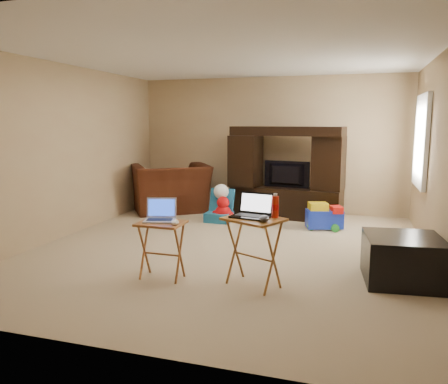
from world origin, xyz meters
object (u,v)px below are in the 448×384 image
(tray_table_left, at_px, (162,250))
(laptop_left, at_px, (159,210))
(water_bottle, at_px, (275,207))
(push_toy, at_px, (324,216))
(recliner, at_px, (170,188))
(laptop_right, at_px, (251,206))
(plush_toy, at_px, (223,209))
(mouse_left, at_px, (175,222))
(mouse_right, at_px, (264,218))
(tray_table_right, at_px, (254,252))
(child_rocker, at_px, (219,205))
(entertainment_center, at_px, (286,173))
(television, at_px, (285,175))
(ottoman, at_px, (403,259))

(tray_table_left, height_order, laptop_left, laptop_left)
(laptop_left, xyz_separation_m, water_bottle, (1.22, 0.12, 0.08))
(push_toy, height_order, laptop_left, laptop_left)
(recliner, bearing_deg, laptop_right, 90.30)
(tray_table_left, bearing_deg, water_bottle, 7.74)
(plush_toy, xyz_separation_m, mouse_left, (0.37, -2.87, 0.43))
(mouse_right, bearing_deg, tray_table_right, 137.29)
(recliner, bearing_deg, water_bottle, 93.49)
(tray_table_left, xyz_separation_m, mouse_right, (1.12, -0.05, 0.43))
(child_rocker, bearing_deg, entertainment_center, 35.74)
(television, bearing_deg, laptop_right, 101.75)
(tray_table_right, distance_m, water_bottle, 0.51)
(laptop_right, bearing_deg, child_rocker, 123.72)
(laptop_right, bearing_deg, entertainment_center, 102.91)
(child_rocker, relative_size, tray_table_right, 0.78)
(plush_toy, height_order, tray_table_left, tray_table_left)
(tray_table_left, bearing_deg, laptop_left, 135.64)
(ottoman, bearing_deg, television, 121.38)
(plush_toy, relative_size, push_toy, 0.78)
(tray_table_left, distance_m, tray_table_right, 1.00)
(tray_table_left, relative_size, mouse_right, 4.27)
(push_toy, bearing_deg, entertainment_center, 119.62)
(child_rocker, bearing_deg, recliner, 155.75)
(recliner, distance_m, child_rocker, 1.30)
(ottoman, relative_size, mouse_left, 6.06)
(tray_table_right, xyz_separation_m, mouse_left, (-0.80, -0.14, 0.29))
(television, bearing_deg, plush_toy, 42.07)
(push_toy, bearing_deg, tray_table_right, -118.16)
(plush_toy, bearing_deg, recliner, 154.59)
(child_rocker, height_order, tray_table_left, tray_table_left)
(plush_toy, distance_m, tray_table_right, 2.97)
(laptop_right, distance_m, mouse_left, 0.80)
(plush_toy, relative_size, tray_table_left, 0.71)
(entertainment_center, distance_m, ottoman, 3.34)
(laptop_right, bearing_deg, water_bottle, 23.83)
(mouse_right, distance_m, water_bottle, 0.23)
(television, height_order, water_bottle, television)
(laptop_left, bearing_deg, child_rocker, 79.29)
(entertainment_center, height_order, laptop_right, entertainment_center)
(entertainment_center, height_order, mouse_right, entertainment_center)
(recliner, bearing_deg, entertainment_center, 147.01)
(push_toy, xyz_separation_m, mouse_left, (-1.31, -2.86, 0.43))
(push_toy, xyz_separation_m, ottoman, (0.96, -2.14, 0.03))
(tray_table_left, distance_m, mouse_left, 0.39)
(tray_table_right, bearing_deg, laptop_right, 178.27)
(recliner, bearing_deg, push_toy, 133.20)
(ottoman, bearing_deg, push_toy, 114.16)
(tray_table_left, xyz_separation_m, laptop_left, (-0.03, 0.03, 0.43))
(tray_table_left, bearing_deg, push_toy, 62.35)
(television, relative_size, water_bottle, 3.69)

